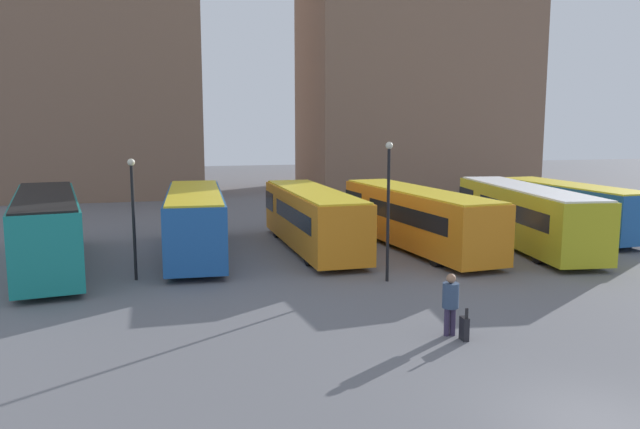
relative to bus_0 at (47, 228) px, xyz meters
The scene contains 12 objects.
ground_plane 22.46m from the bus_0, 53.66° to the right, with size 160.00×160.00×0.00m, color slate.
building_block_right 42.87m from the bus_0, 44.74° to the left, with size 20.82×11.88×32.16m.
bus_0 is the anchor object (origin of this frame).
bus_1 6.33m from the bus_0, ahead, with size 3.09×10.87×3.04m.
bus_2 11.94m from the bus_0, ahead, with size 2.69×11.26×2.92m.
bus_3 16.82m from the bus_0, ahead, with size 3.66×12.17×2.93m.
bus_4 22.31m from the bus_0, ahead, with size 4.03×12.24×3.02m.
bus_5 26.55m from the bus_0, ahead, with size 3.10×10.22×2.82m.
traveler 17.65m from the bus_0, 43.74° to the right, with size 0.50×0.50×1.85m.
suitcase 18.18m from the bus_0, 44.31° to the right, with size 0.19×0.36×0.98m.
lamp_post_0 14.51m from the bus_0, 23.75° to the right, with size 0.28×0.28×5.43m.
lamp_post_1 4.97m from the bus_0, 40.52° to the right, with size 0.28×0.28×4.79m.
Camera 1 is at (-8.57, -10.13, 6.16)m, focal length 35.00 mm.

